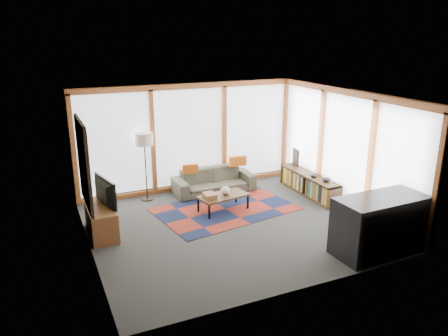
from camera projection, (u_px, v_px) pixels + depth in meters
name	position (u px, v px, depth m)	size (l,w,h in m)	color
ground	(232.00, 225.00, 8.81)	(5.50, 5.50, 0.00)	#2D2D2B
room_envelope	(243.00, 143.00, 9.04)	(5.52, 5.02, 2.62)	#494238
rug	(225.00, 209.00, 9.62)	(2.92, 1.88, 0.01)	maroon
sofa	(214.00, 181.00, 10.59)	(1.96, 0.77, 0.57)	#3A3A2D
pillow_left	(190.00, 169.00, 10.22)	(0.37, 0.11, 0.20)	#C45715
pillow_right	(238.00, 161.00, 10.76)	(0.44, 0.13, 0.24)	#C45715
floor_lamp	(146.00, 167.00, 9.94)	(0.40, 0.40, 1.59)	#322718
coffee_table	(223.00, 203.00, 9.50)	(1.07, 0.54, 0.36)	#312210
book_stack	(210.00, 196.00, 9.27)	(0.24, 0.30, 0.10)	brown
vase	(225.00, 191.00, 9.46)	(0.21, 0.21, 0.18)	beige
bookshelf	(309.00, 184.00, 10.43)	(0.37, 2.01, 0.50)	#312210
bowl_a	(326.00, 179.00, 9.85)	(0.20, 0.20, 0.10)	black
bowl_b	(314.00, 176.00, 10.14)	(0.17, 0.17, 0.08)	black
shelf_picture	(296.00, 157.00, 11.01)	(0.04, 0.32, 0.42)	black
tv_console	(101.00, 221.00, 8.34)	(0.48, 1.14, 0.57)	brown
television	(101.00, 192.00, 8.24)	(0.93, 0.12, 0.54)	black
bar_counter	(379.00, 225.00, 7.61)	(1.62, 0.76, 1.03)	black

